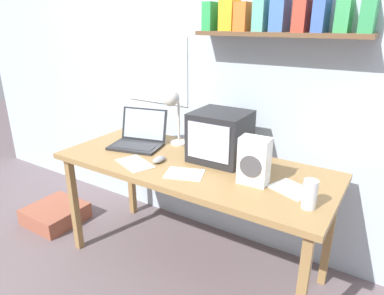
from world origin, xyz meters
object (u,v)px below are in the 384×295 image
object	(u,v)px
desk_lamp	(172,104)
computer_mouse	(159,159)
loose_paper_near_laptop	(184,174)
crt_monitor	(220,136)
corner_desk	(192,172)
loose_paper_near_monitor	(135,163)
open_notebook	(291,189)
floor_cushion	(56,214)
laptop	(139,136)
space_heater	(254,161)
juice_glass	(310,196)

from	to	relation	value
desk_lamp	computer_mouse	distance (m)	0.40
computer_mouse	loose_paper_near_laptop	bearing A→B (deg)	-15.44
crt_monitor	corner_desk	bearing A→B (deg)	-129.24
crt_monitor	loose_paper_near_monitor	world-z (taller)	crt_monitor
open_notebook	floor_cushion	distance (m)	1.97
desk_lamp	loose_paper_near_monitor	xyz separation A→B (m)	(-0.01, -0.38, -0.29)
desk_lamp	loose_paper_near_laptop	world-z (taller)	desk_lamp
desk_lamp	computer_mouse	size ratio (longest dim) A/B	3.60
loose_paper_near_monitor	open_notebook	bearing A→B (deg)	11.22
desk_lamp	crt_monitor	bearing A→B (deg)	7.22
computer_mouse	loose_paper_near_laptop	world-z (taller)	computer_mouse
laptop	space_heater	world-z (taller)	space_heater
computer_mouse	floor_cushion	distance (m)	1.26
laptop	space_heater	distance (m)	0.91
crt_monitor	laptop	xyz separation A→B (m)	(-0.59, -0.06, -0.09)
laptop	open_notebook	distance (m)	1.10
crt_monitor	open_notebook	xyz separation A→B (m)	(0.50, -0.16, -0.15)
corner_desk	crt_monitor	world-z (taller)	crt_monitor
crt_monitor	open_notebook	distance (m)	0.55
laptop	loose_paper_near_monitor	distance (m)	0.34
loose_paper_near_laptop	juice_glass	bearing A→B (deg)	0.28
juice_glass	loose_paper_near_laptop	world-z (taller)	juice_glass
corner_desk	juice_glass	size ratio (longest dim) A/B	12.17
crt_monitor	open_notebook	world-z (taller)	crt_monitor
space_heater	loose_paper_near_laptop	bearing A→B (deg)	-166.87
corner_desk	loose_paper_near_monitor	distance (m)	0.35
desk_lamp	corner_desk	bearing A→B (deg)	-20.69
loose_paper_near_monitor	computer_mouse	bearing A→B (deg)	43.93
juice_glass	space_heater	distance (m)	0.34
crt_monitor	floor_cushion	xyz separation A→B (m)	(-1.34, -0.30, -0.83)
juice_glass	floor_cushion	world-z (taller)	juice_glass
space_heater	floor_cushion	bearing A→B (deg)	-179.08
computer_mouse	loose_paper_near_monitor	xyz separation A→B (m)	(-0.10, -0.10, -0.01)
juice_glass	crt_monitor	bearing A→B (deg)	154.36
laptop	loose_paper_near_laptop	bearing A→B (deg)	-38.02
computer_mouse	open_notebook	xyz separation A→B (m)	(0.79, 0.08, -0.01)
laptop	loose_paper_near_monitor	world-z (taller)	laptop
loose_paper_near_laptop	computer_mouse	bearing A→B (deg)	164.56
corner_desk	desk_lamp	distance (m)	0.49
loose_paper_near_laptop	laptop	bearing A→B (deg)	155.94
corner_desk	open_notebook	world-z (taller)	open_notebook
laptop	loose_paper_near_laptop	size ratio (longest dim) A/B	1.57
space_heater	loose_paper_near_monitor	size ratio (longest dim) A/B	0.90
space_heater	loose_paper_near_laptop	world-z (taller)	space_heater
juice_glass	floor_cushion	distance (m)	2.10
space_heater	floor_cushion	size ratio (longest dim) A/B	0.62
crt_monitor	laptop	bearing A→B (deg)	-174.82
juice_glass	desk_lamp	bearing A→B (deg)	161.47
laptop	corner_desk	bearing A→B (deg)	-23.23
crt_monitor	computer_mouse	size ratio (longest dim) A/B	3.00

